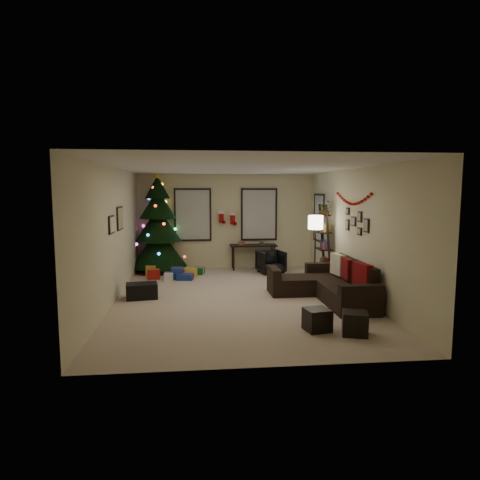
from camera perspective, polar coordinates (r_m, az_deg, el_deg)
The scene contains 29 objects.
floor at distance 8.89m, azimuth -0.24°, elevation -7.84°, with size 7.00×7.00×0.00m, color #C9B098.
ceiling at distance 8.61m, azimuth -0.25°, elevation 9.82°, with size 7.00×7.00×0.00m, color white.
wall_back at distance 12.12m, azimuth -1.89°, elevation 2.52°, with size 5.00×5.00×0.00m, color beige.
wall_front at distance 5.21m, azimuth 3.60°, elevation -3.05°, with size 5.00×5.00×0.00m, color beige.
wall_left at distance 8.76m, azimuth -16.75°, elevation 0.64°, with size 7.00×7.00×0.00m, color beige.
wall_right at distance 9.24m, azimuth 15.38°, elevation 0.98°, with size 7.00×7.00×0.00m, color beige.
window_back_left at distance 12.05m, azimuth -6.41°, elevation 3.41°, with size 1.05×0.06×1.50m.
window_back_right at distance 12.18m, azimuth 2.58°, elevation 3.48°, with size 1.05×0.06×1.50m.
window_right_wall at distance 11.62m, azimuth 10.70°, elevation 2.97°, with size 0.06×0.90×1.30m.
christmas_tree at distance 11.81m, azimuth -10.99°, elevation 1.51°, with size 1.55×1.55×2.87m.
presents at distance 11.09m, azimuth -9.09°, elevation -4.37°, with size 1.50×1.10×0.30m.
sofa at distance 8.98m, azimuth 11.92°, elevation -6.08°, with size 1.71×2.50×0.83m.
pillow_red_a at distance 8.18m, azimuth 16.23°, elevation -4.78°, with size 0.13×0.49×0.49m, color maroon.
pillow_red_b at distance 8.93m, azimuth 14.26°, elevation -3.77°, with size 0.11×0.42×0.42m, color maroon.
pillow_cream at distance 9.46m, azimuth 13.07°, elevation -3.22°, with size 0.13×0.46×0.46m, color beige.
ottoman_near at distance 6.96m, azimuth 10.38°, elevation -10.56°, with size 0.37×0.37×0.36m, color black.
ottoman_far at distance 6.90m, azimuth 15.27°, elevation -10.82°, with size 0.38×0.38×0.36m, color black.
desk at distance 12.00m, azimuth 1.80°, elevation -1.01°, with size 1.31×0.47×0.71m.
desk_chair at distance 11.47m, azimuth 4.20°, elevation -2.96°, with size 0.61×0.57×0.62m, color black.
bookshelf at distance 10.63m, azimuth 11.37°, elevation -0.53°, with size 0.30×0.56×1.90m.
potted_plant at distance 10.60m, azimuth 11.40°, elevation 4.45°, with size 0.50×0.43×0.55m, color #4C4C4C.
floor_lamp at distance 10.11m, azimuth 10.18°, elevation 1.76°, with size 0.35×0.35×1.65m.
art_map at distance 9.39m, azimuth -15.93°, elevation 2.84°, with size 0.04×0.60×0.50m.
art_abstract at distance 8.48m, azimuth -16.99°, elevation 2.00°, with size 0.04×0.45×0.35m.
gallery at distance 9.14m, azimuth 15.48°, elevation 2.32°, with size 0.03×1.25×0.54m.
garland at distance 9.28m, azimuth 14.99°, elevation 5.44°, with size 0.08×1.90×0.30m, color #A5140C, non-canonical shape.
stocking_left at distance 11.94m, azimuth -2.52°, elevation 3.14°, with size 0.20×0.05×0.36m.
stocking_right at distance 12.03m, azimuth -0.97°, elevation 2.94°, with size 0.20×0.05×0.36m.
storage_bin at distance 9.05m, azimuth -13.14°, elevation -6.72°, with size 0.63×0.42×0.32m, color black.
Camera 1 is at (-0.86, -8.56, 2.23)m, focal length 31.56 mm.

